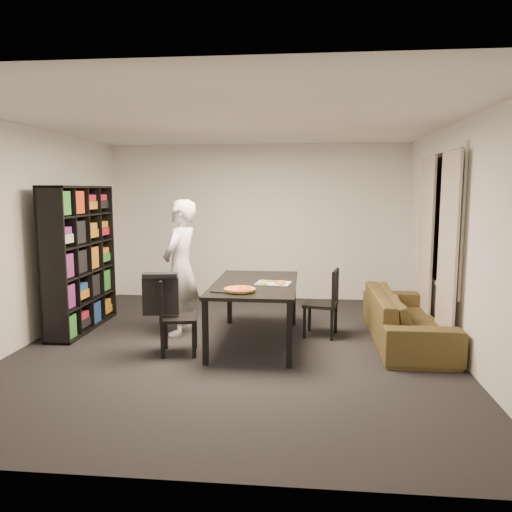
# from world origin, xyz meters

# --- Properties ---
(room) EXTENTS (5.01, 5.51, 2.61)m
(room) POSITION_xyz_m (0.00, 0.00, 1.30)
(room) COLOR black
(room) RESTS_ON ground
(window_pane) EXTENTS (0.02, 1.40, 1.60)m
(window_pane) POSITION_xyz_m (2.48, 0.60, 1.50)
(window_pane) COLOR black
(window_pane) RESTS_ON room
(window_frame) EXTENTS (0.03, 1.52, 1.72)m
(window_frame) POSITION_xyz_m (2.48, 0.60, 1.50)
(window_frame) COLOR white
(window_frame) RESTS_ON room
(curtain_left) EXTENTS (0.03, 0.70, 2.25)m
(curtain_left) POSITION_xyz_m (2.40, 0.08, 1.15)
(curtain_left) COLOR #BAAF9F
(curtain_left) RESTS_ON room
(curtain_right) EXTENTS (0.03, 0.70, 2.25)m
(curtain_right) POSITION_xyz_m (2.40, 1.12, 1.15)
(curtain_right) COLOR #BAAF9F
(curtain_right) RESTS_ON room
(bookshelf) EXTENTS (0.35, 1.50, 1.90)m
(bookshelf) POSITION_xyz_m (-2.16, 0.60, 0.95)
(bookshelf) COLOR black
(bookshelf) RESTS_ON room
(dining_table) EXTENTS (0.99, 1.77, 0.74)m
(dining_table) POSITION_xyz_m (0.21, 0.21, 0.67)
(dining_table) COLOR black
(dining_table) RESTS_ON room
(chair_left) EXTENTS (0.47, 0.47, 0.86)m
(chair_left) POSITION_xyz_m (-0.68, -0.30, 0.49)
(chair_left) COLOR black
(chair_left) RESTS_ON room
(chair_right) EXTENTS (0.47, 0.47, 0.86)m
(chair_right) POSITION_xyz_m (1.09, 0.55, 0.49)
(chair_right) COLOR black
(chair_right) RESTS_ON room
(draped_jacket) EXTENTS (0.41, 0.23, 0.48)m
(draped_jacket) POSITION_xyz_m (-0.80, -0.32, 0.71)
(draped_jacket) COLOR black
(draped_jacket) RESTS_ON chair_left
(person) EXTENTS (0.54, 0.70, 1.73)m
(person) POSITION_xyz_m (-0.77, 0.48, 0.86)
(person) COLOR silver
(person) RESTS_ON room
(baking_tray) EXTENTS (0.47, 0.41, 0.01)m
(baking_tray) POSITION_xyz_m (0.02, -0.31, 0.75)
(baking_tray) COLOR black
(baking_tray) RESTS_ON dining_table
(pepperoni_pizza) EXTENTS (0.35, 0.35, 0.03)m
(pepperoni_pizza) POSITION_xyz_m (0.10, -0.34, 0.77)
(pepperoni_pizza) COLOR #A76B30
(pepperoni_pizza) RESTS_ON dining_table
(kitchen_towel) EXTENTS (0.44, 0.35, 0.01)m
(kitchen_towel) POSITION_xyz_m (0.43, 0.18, 0.74)
(kitchen_towel) COLOR silver
(kitchen_towel) RESTS_ON dining_table
(pizza_slices) EXTENTS (0.41, 0.36, 0.01)m
(pizza_slices) POSITION_xyz_m (0.42, 0.17, 0.75)
(pizza_slices) COLOR gold
(pizza_slices) RESTS_ON dining_table
(sofa) EXTENTS (0.81, 2.08, 0.61)m
(sofa) POSITION_xyz_m (2.05, 0.42, 0.30)
(sofa) COLOR #443A1B
(sofa) RESTS_ON room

